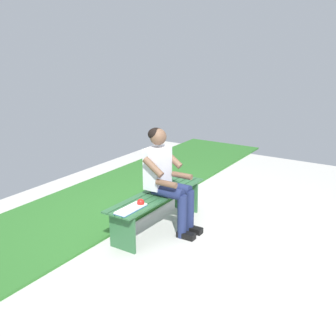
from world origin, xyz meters
TOP-DOWN VIEW (x-y plane):
  - ground_plane at (0.98, 1.00)m, footprint 10.00×7.00m
  - grass_strip at (0.00, -1.17)m, footprint 9.00×1.64m
  - bench_near at (0.00, 0.00)m, footprint 1.61×0.43m
  - person_seated at (-0.03, 0.10)m, footprint 0.50×0.69m
  - apple at (0.43, 0.06)m, footprint 0.09×0.09m
  - book_open at (0.58, 0.03)m, footprint 0.42×0.17m

SIDE VIEW (x-z plane):
  - ground_plane at x=0.98m, z-range -0.04..0.00m
  - grass_strip at x=0.00m, z-range 0.00..0.03m
  - bench_near at x=0.00m, z-range 0.12..0.57m
  - book_open at x=0.58m, z-range 0.46..0.48m
  - apple at x=0.43m, z-range 0.46..0.54m
  - person_seated at x=-0.03m, z-range 0.06..1.33m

